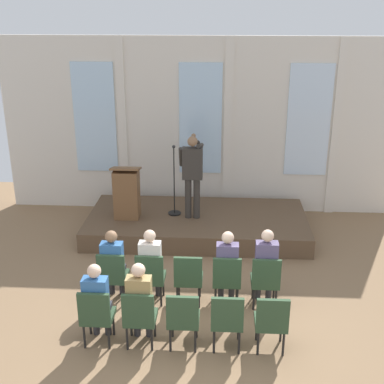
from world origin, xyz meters
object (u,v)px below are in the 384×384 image
at_px(chair_r1_c0, 96,314).
at_px(chair_r1_c3, 227,318).
at_px(speaker, 192,171).
at_px(chair_r0_c4, 265,279).
at_px(audience_r0_c0, 113,261).
at_px(chair_r1_c1, 140,315).
at_px(audience_r0_c3, 227,264).
at_px(audience_r1_c0, 97,299).
at_px(audience_r1_c1, 140,300).
at_px(audience_r0_c1, 151,262).
at_px(chair_r1_c4, 271,320).
at_px(chair_r1_c2, 183,317).
at_px(audience_r0_c4, 266,264).
at_px(mic_stand, 174,199).
at_px(chair_r0_c0, 113,274).
at_px(chair_r0_c1, 150,275).
at_px(chair_r0_c3, 227,277).
at_px(chair_r0_c2, 188,276).
at_px(lectern, 127,193).

bearing_deg(chair_r1_c0, chair_r1_c3, 0.00).
distance_m(speaker, chair_r1_c3, 4.05).
bearing_deg(chair_r0_c4, audience_r0_c0, 178.12).
relative_size(chair_r0_c4, chair_r1_c1, 1.00).
height_order(audience_r0_c3, audience_r1_c0, audience_r0_c3).
bearing_deg(audience_r1_c1, audience_r0_c1, 90.00).
height_order(audience_r0_c0, chair_r1_c3, audience_r0_c0).
relative_size(chair_r1_c0, chair_r1_c4, 1.00).
xyz_separation_m(audience_r0_c3, chair_r1_c2, (-0.63, -1.23, -0.21)).
bearing_deg(audience_r0_c4, chair_r1_c2, -135.78).
bearing_deg(chair_r0_c4, chair_r1_c0, -155.50).
height_order(mic_stand, chair_r0_c0, mic_stand).
distance_m(audience_r0_c1, chair_r1_c0, 1.40).
relative_size(audience_r1_c0, chair_r1_c3, 1.39).
bearing_deg(chair_r0_c4, audience_r1_c1, -150.52).
bearing_deg(audience_r1_c0, chair_r1_c2, -3.71).
relative_size(speaker, chair_r1_c4, 1.90).
relative_size(chair_r0_c1, chair_r1_c1, 1.00).
bearing_deg(chair_r0_c3, chair_r1_c4, -61.25).
xyz_separation_m(chair_r0_c2, audience_r1_c1, (-0.63, -1.07, 0.21)).
distance_m(chair_r1_c0, chair_r1_c3, 1.89).
xyz_separation_m(audience_r0_c4, chair_r1_c4, (0.00, -1.23, -0.23)).
xyz_separation_m(speaker, chair_r1_c2, (0.10, -3.88, -0.92)).
relative_size(chair_r1_c0, audience_r1_c0, 0.72).
bearing_deg(audience_r1_c1, chair_r0_c1, 90.00).
relative_size(audience_r1_c0, chair_r1_c2, 1.39).
height_order(chair_r0_c1, chair_r1_c4, same).
bearing_deg(speaker, chair_r1_c1, -97.80).
distance_m(lectern, audience_r0_c3, 3.34).
height_order(audience_r0_c3, chair_r0_c4, audience_r0_c3).
height_order(audience_r1_c0, chair_r1_c1, audience_r1_c0).
relative_size(speaker, audience_r0_c3, 1.34).
bearing_deg(audience_r0_c0, chair_r0_c1, -7.46).
height_order(speaker, chair_r0_c3, speaker).
bearing_deg(audience_r1_c1, chair_r1_c4, -2.42).
xyz_separation_m(speaker, chair_r1_c4, (1.36, -3.88, -0.92)).
distance_m(chair_r0_c0, chair_r1_c0, 1.15).
height_order(audience_r0_c1, chair_r1_c1, audience_r0_c1).
xyz_separation_m(chair_r0_c2, chair_r1_c2, (0.00, -1.15, 0.00)).
bearing_deg(chair_r0_c2, speaker, 92.08).
relative_size(audience_r0_c1, audience_r0_c4, 0.96).
distance_m(lectern, chair_r0_c3, 3.42).
distance_m(chair_r0_c3, chair_r1_c4, 1.31).
xyz_separation_m(lectern, chair_r1_c4, (2.75, -3.80, -0.43)).
xyz_separation_m(audience_r0_c1, audience_r0_c4, (1.89, -0.00, 0.03)).
bearing_deg(audience_r1_c0, chair_r0_c1, 59.43).
distance_m(chair_r0_c4, audience_r1_c1, 2.18).
bearing_deg(chair_r0_c4, audience_r0_c1, 177.55).
bearing_deg(chair_r0_c2, chair_r0_c0, 180.00).
height_order(chair_r0_c4, audience_r1_c0, audience_r1_c0).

